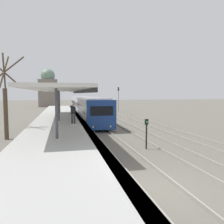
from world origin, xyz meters
TOP-DOWN VIEW (x-y plane):
  - ground_plane at (0.00, 0.00)m, footprint 240.00×240.00m
  - track_platform_line at (0.00, 0.00)m, footprint 1.51×120.00m
  - station_platform at (-3.80, 0.00)m, footprint 4.66×80.00m
  - platform_canopy at (-3.75, 13.56)m, footprint 4.00×21.14m
  - person_on_platform at (-2.58, 11.14)m, footprint 0.40×0.40m
  - train_near at (0.00, 27.05)m, footprint 2.72×30.44m
  - signal_post_near at (1.75, 5.51)m, footprint 0.20×0.21m
  - signal_mast_far at (8.03, 36.64)m, footprint 0.28×0.29m
  - distant_domed_building at (-7.15, 56.17)m, footprint 5.00×5.00m
  - bare_tree_background at (-7.74, 10.78)m, footprint 2.98×1.86m

SIDE VIEW (x-z plane):
  - ground_plane at x=0.00m, z-range 0.00..0.00m
  - track_platform_line at x=0.00m, z-range 0.00..0.15m
  - station_platform at x=-3.80m, z-range 0.00..1.03m
  - signal_post_near at x=1.75m, z-range 0.23..2.17m
  - train_near at x=0.00m, z-range 0.17..3.27m
  - person_on_platform at x=-2.58m, z-range 1.18..2.85m
  - bare_tree_background at x=-7.74m, z-range -0.22..6.30m
  - signal_mast_far at x=8.03m, z-range 0.64..5.55m
  - platform_canopy at x=-3.75m, z-range 2.42..5.44m
  - distant_domed_building at x=-7.15m, z-range -0.37..10.11m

